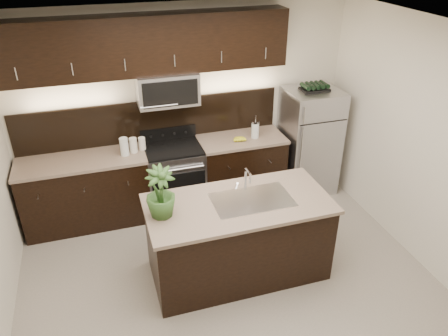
% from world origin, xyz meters
% --- Properties ---
extents(ground, '(4.50, 4.50, 0.00)m').
position_xyz_m(ground, '(0.00, 0.00, 0.00)').
color(ground, gray).
rests_on(ground, ground).
extents(room_walls, '(4.52, 4.02, 2.71)m').
position_xyz_m(room_walls, '(-0.11, -0.04, 1.70)').
color(room_walls, beige).
rests_on(room_walls, ground).
extents(counter_run, '(3.51, 0.65, 0.94)m').
position_xyz_m(counter_run, '(-0.46, 1.69, 0.47)').
color(counter_run, black).
rests_on(counter_run, ground).
extents(upper_fixtures, '(3.49, 0.40, 1.66)m').
position_xyz_m(upper_fixtures, '(-0.43, 1.84, 2.14)').
color(upper_fixtures, black).
rests_on(upper_fixtures, counter_run).
extents(island, '(1.96, 0.96, 0.94)m').
position_xyz_m(island, '(0.15, 0.19, 0.47)').
color(island, black).
rests_on(island, ground).
extents(sink_faucet, '(0.84, 0.50, 0.28)m').
position_xyz_m(sink_faucet, '(0.30, 0.20, 0.96)').
color(sink_faucet, silver).
rests_on(sink_faucet, island).
extents(refrigerator, '(0.74, 0.67, 1.53)m').
position_xyz_m(refrigerator, '(1.72, 1.63, 0.77)').
color(refrigerator, '#B2B2B7').
rests_on(refrigerator, ground).
extents(wine_rack, '(0.38, 0.23, 0.09)m').
position_xyz_m(wine_rack, '(1.72, 1.63, 1.57)').
color(wine_rack, black).
rests_on(wine_rack, refrigerator).
extents(plant, '(0.37, 0.37, 0.53)m').
position_xyz_m(plant, '(-0.66, 0.20, 1.21)').
color(plant, '#2C4F1F').
rests_on(plant, island).
extents(canisters, '(0.33, 0.19, 0.23)m').
position_xyz_m(canisters, '(-0.78, 1.68, 1.04)').
color(canisters, silver).
rests_on(canisters, counter_run).
extents(french_press, '(0.11, 0.11, 0.32)m').
position_xyz_m(french_press, '(0.89, 1.64, 1.06)').
color(french_press, silver).
rests_on(french_press, counter_run).
extents(bananas, '(0.20, 0.16, 0.06)m').
position_xyz_m(bananas, '(0.60, 1.61, 0.97)').
color(bananas, gold).
rests_on(bananas, counter_run).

